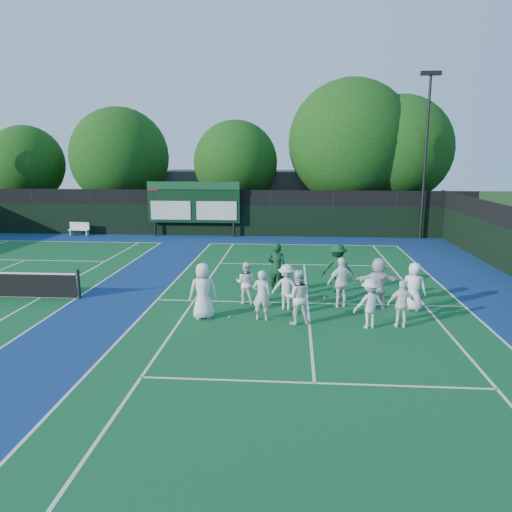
{
  "coord_description": "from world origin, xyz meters",
  "views": [
    {
      "loc": [
        -0.54,
        -16.24,
        5.21
      ],
      "look_at": [
        -2.0,
        3.0,
        1.3
      ],
      "focal_mm": 35.0,
      "sensor_mm": 36.0,
      "label": 1
    }
  ],
  "objects": [
    {
      "name": "ground",
      "position": [
        0.0,
        0.0,
        0.0
      ],
      "size": [
        120.0,
        120.0,
        0.0
      ],
      "primitive_type": "plane",
      "color": "#173A0F",
      "rests_on": "ground"
    },
    {
      "name": "court_apron",
      "position": [
        -6.0,
        1.0,
        0.0
      ],
      "size": [
        34.0,
        32.0,
        0.01
      ],
      "primitive_type": "cube",
      "color": "navy",
      "rests_on": "ground"
    },
    {
      "name": "near_court",
      "position": [
        0.0,
        1.0,
        0.01
      ],
      "size": [
        11.05,
        23.85,
        0.01
      ],
      "color": "#104F24",
      "rests_on": "ground"
    },
    {
      "name": "back_fence",
      "position": [
        -6.0,
        16.0,
        1.36
      ],
      "size": [
        34.0,
        0.08,
        3.0
      ],
      "color": "black",
      "rests_on": "ground"
    },
    {
      "name": "scoreboard",
      "position": [
        -7.01,
        15.59,
        2.19
      ],
      "size": [
        6.0,
        0.21,
        3.55
      ],
      "color": "black",
      "rests_on": "ground"
    },
    {
      "name": "clubhouse",
      "position": [
        -2.0,
        24.0,
        2.0
      ],
      "size": [
        18.0,
        6.0,
        4.0
      ],
      "primitive_type": "cube",
      "color": "#515156",
      "rests_on": "ground"
    },
    {
      "name": "light_pole_right",
      "position": [
        7.5,
        15.7,
        6.3
      ],
      "size": [
        1.2,
        0.3,
        10.12
      ],
      "color": "black",
      "rests_on": "ground"
    },
    {
      "name": "bench",
      "position": [
        -14.64,
        15.36,
        0.47
      ],
      "size": [
        1.41,
        0.5,
        0.87
      ],
      "color": "silver",
      "rests_on": "ground"
    },
    {
      "name": "tree_a",
      "position": [
        -20.01,
        19.58,
        4.45
      ],
      "size": [
        5.51,
        5.51,
        7.36
      ],
      "color": "#32190D",
      "rests_on": "ground"
    },
    {
      "name": "tree_b",
      "position": [
        -12.96,
        19.58,
        4.9
      ],
      "size": [
        7.03,
        7.03,
        8.6
      ],
      "color": "#32190D",
      "rests_on": "ground"
    },
    {
      "name": "tree_c",
      "position": [
        -4.55,
        19.58,
        4.54
      ],
      "size": [
        5.92,
        5.92,
        7.65
      ],
      "color": "#32190D",
      "rests_on": "ground"
    },
    {
      "name": "tree_d",
      "position": [
        3.49,
        19.58,
        5.86
      ],
      "size": [
        8.61,
        8.61,
        10.39
      ],
      "color": "#32190D",
      "rests_on": "ground"
    },
    {
      "name": "tree_e",
      "position": [
        6.8,
        19.58,
        5.44
      ],
      "size": [
        7.29,
        7.29,
        9.27
      ],
      "color": "#32190D",
      "rests_on": "ground"
    },
    {
      "name": "tennis_ball_0",
      "position": [
        -2.59,
        -0.8,
        0.03
      ],
      "size": [
        0.07,
        0.07,
        0.07
      ],
      "primitive_type": "sphere",
      "color": "yellow",
      "rests_on": "ground"
    },
    {
      "name": "tennis_ball_1",
      "position": [
        1.31,
        2.81,
        0.03
      ],
      "size": [
        0.07,
        0.07,
        0.07
      ],
      "primitive_type": "sphere",
      "color": "yellow",
      "rests_on": "ground"
    },
    {
      "name": "tennis_ball_2",
      "position": [
        5.02,
        0.3,
        0.03
      ],
      "size": [
        0.07,
        0.07,
        0.07
      ],
      "primitive_type": "sphere",
      "color": "yellow",
      "rests_on": "ground"
    },
    {
      "name": "tennis_ball_3",
      "position": [
        -3.51,
        -0.45,
        0.03
      ],
      "size": [
        0.07,
        0.07,
        0.07
      ],
      "primitive_type": "sphere",
      "color": "yellow",
      "rests_on": "ground"
    },
    {
      "name": "tennis_ball_4",
      "position": [
        0.64,
        1.68,
        0.03
      ],
      "size": [
        0.07,
        0.07,
        0.07
      ],
      "primitive_type": "sphere",
      "color": "yellow",
      "rests_on": "ground"
    },
    {
      "name": "tennis_ball_5",
      "position": [
        4.1,
        -0.01,
        0.03
      ],
      "size": [
        0.07,
        0.07,
        0.07
      ],
      "primitive_type": "sphere",
      "color": "yellow",
      "rests_on": "ground"
    },
    {
      "name": "player_front_0",
      "position": [
        -3.42,
        -0.91,
        0.92
      ],
      "size": [
        1.03,
        0.81,
        1.84
      ],
      "primitive_type": "imported",
      "rotation": [
        0.0,
        0.0,
        3.43
      ],
      "color": "white",
      "rests_on": "ground"
    },
    {
      "name": "player_front_1",
      "position": [
        -1.52,
        -0.94,
        0.82
      ],
      "size": [
        0.64,
        0.45,
        1.64
      ],
      "primitive_type": "imported",
      "rotation": [
        0.0,
        0.0,
        3.04
      ],
      "color": "silver",
      "rests_on": "ground"
    },
    {
      "name": "player_front_2",
      "position": [
        -0.39,
        -1.21,
        0.87
      ],
      "size": [
        0.92,
        0.76,
        1.73
      ],
      "primitive_type": "imported",
      "rotation": [
        0.0,
        0.0,
        3.26
      ],
      "color": "white",
      "rests_on": "ground"
    },
    {
      "name": "player_front_3",
      "position": [
        1.81,
        -1.43,
        0.78
      ],
      "size": [
        1.12,
        0.83,
        1.55
      ],
      "primitive_type": "imported",
      "rotation": [
        0.0,
        0.0,
        3.42
      ],
      "color": "silver",
      "rests_on": "ground"
    },
    {
      "name": "player_front_4",
      "position": [
        2.8,
        -1.32,
        0.74
      ],
      "size": [
        0.87,
        0.37,
        1.49
      ],
      "primitive_type": "imported",
      "rotation": [
        0.0,
        0.0,
        3.13
      ],
      "color": "white",
      "rests_on": "ground"
    },
    {
      "name": "player_back_0",
      "position": [
        -2.2,
        0.85,
        0.76
      ],
      "size": [
        0.85,
        0.73,
        1.52
      ],
      "primitive_type": "imported",
      "rotation": [
        0.0,
        0.0,
        2.91
      ],
      "color": "white",
      "rests_on": "ground"
    },
    {
      "name": "player_back_1",
      "position": [
        -0.75,
        0.26,
        0.79
      ],
      "size": [
        1.06,
        0.67,
        1.57
      ],
      "primitive_type": "imported",
      "rotation": [
        0.0,
        0.0,
        3.06
      ],
      "color": "silver",
      "rests_on": "ground"
    },
    {
      "name": "player_back_2",
      "position": [
        1.14,
        0.69,
        0.88
      ],
      "size": [
        1.11,
        0.76,
        1.76
      ],
      "primitive_type": "imported",
      "rotation": [
        0.0,
        0.0,
        3.5
      ],
      "color": "white",
      "rests_on": "ground"
    },
    {
      "name": "player_back_3",
      "position": [
        2.42,
        0.83,
        0.87
      ],
      "size": [
        1.64,
        0.58,
        1.75
      ],
      "primitive_type": "imported",
      "rotation": [
        0.0,
        0.0,
        3.18
      ],
      "color": "silver",
      "rests_on": "ground"
    },
    {
      "name": "player_back_4",
      "position": [
        3.56,
        0.49,
        0.83
      ],
      "size": [
        0.94,
        0.75,
        1.66
      ],
      "primitive_type": "imported",
      "rotation": [
        0.0,
        0.0,
        2.83
      ],
      "color": "white",
      "rests_on": "ground"
    },
    {
      "name": "coach_left",
      "position": [
        -1.15,
        2.4,
        0.97
      ],
      "size": [
        0.77,
        0.57,
        1.95
      ],
      "primitive_type": "imported",
      "rotation": [
        0.0,
        0.0,
        2.98
      ],
      "color": "#0E351B",
      "rests_on": "ground"
    },
    {
      "name": "coach_right",
      "position": [
        1.17,
        2.64,
        0.95
      ],
      "size": [
        1.24,
        0.74,
        1.89
      ],
      "primitive_type": "imported",
      "rotation": [
        0.0,
        0.0,
        3.11
      ],
      "color": "#103D20",
      "rests_on": "ground"
    }
  ]
}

